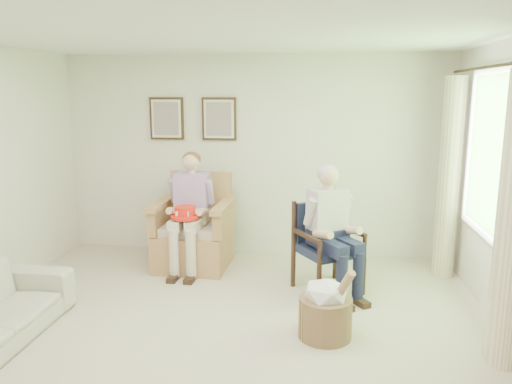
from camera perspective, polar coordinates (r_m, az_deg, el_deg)
floor at (r=4.33m, az=-5.24°, el=-18.08°), size 5.50×5.50×0.00m
back_wall at (r=6.53m, az=-0.24°, el=4.13°), size 5.00×0.04×2.60m
ceiling at (r=3.80m, az=-5.99°, el=18.45°), size 5.00×5.50×0.02m
window at (r=5.16m, az=25.54°, el=4.25°), size 0.13×2.50×1.63m
curtain_right at (r=6.12m, az=21.20°, el=1.43°), size 0.34×0.34×2.30m
framed_print_left at (r=6.70m, az=-10.18°, el=8.26°), size 0.45×0.05×0.55m
framed_print_right at (r=6.53m, az=-4.25°, el=8.32°), size 0.45×0.05×0.55m
wicker_armchair at (r=6.24m, az=-7.08°, el=-5.14°), size 0.89×0.88×1.14m
wood_armchair at (r=5.51m, az=8.25°, el=-5.74°), size 0.61×0.57×0.94m
person_wicker at (r=5.98m, az=-7.54°, el=-1.25°), size 0.40×0.63×1.40m
person_dark at (r=5.29m, az=8.36°, el=-3.40°), size 0.40×0.62×1.35m
red_hat at (r=5.81m, az=-8.11°, el=-2.45°), size 0.33×0.33×0.14m
hatbox at (r=4.52m, az=7.96°, el=-13.02°), size 0.62×0.62×0.69m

